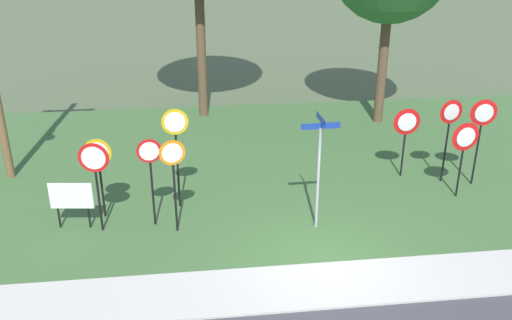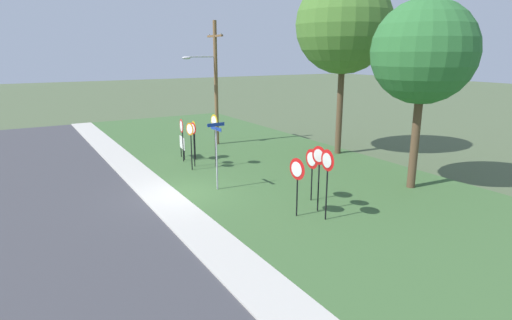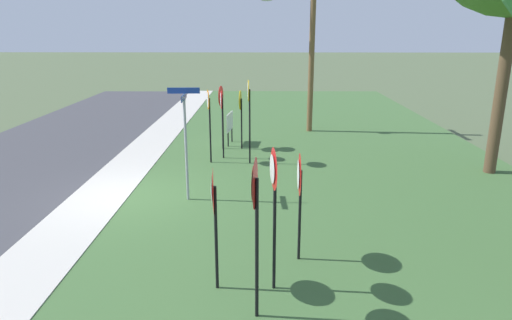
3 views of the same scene
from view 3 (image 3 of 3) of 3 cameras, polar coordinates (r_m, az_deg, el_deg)
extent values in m
plane|color=#4C5B3D|center=(13.01, -15.56, -4.57)|extent=(160.00, 160.00, 0.00)
cube|color=#BCB7AD|center=(13.24, -18.90, -4.35)|extent=(44.00, 1.60, 0.06)
cube|color=#3D6033|center=(12.70, 11.49, -4.70)|extent=(44.00, 12.00, 0.04)
cylinder|color=black|center=(15.48, -5.73, 3.63)|extent=(0.06, 0.06, 2.20)
cylinder|color=orange|center=(15.30, -6.00, 7.49)|extent=(0.63, 0.15, 0.64)
cylinder|color=white|center=(15.30, -6.06, 7.49)|extent=(0.49, 0.10, 0.50)
cylinder|color=black|center=(17.31, -4.20, 4.76)|extent=(0.06, 0.06, 2.07)
cylinder|color=red|center=(17.15, -4.40, 7.97)|extent=(0.75, 0.13, 0.75)
cylinder|color=white|center=(17.15, -4.46, 7.97)|extent=(0.58, 0.09, 0.59)
cylinder|color=black|center=(17.30, -1.81, 4.52)|extent=(0.06, 0.06, 1.91)
cylinder|color=gold|center=(17.14, -1.97, 7.48)|extent=(0.72, 0.08, 0.72)
cylinder|color=white|center=(17.15, -2.03, 7.48)|extent=(0.56, 0.05, 0.56)
cylinder|color=black|center=(15.30, -0.79, 4.15)|extent=(0.06, 0.06, 2.51)
cylinder|color=gold|center=(15.10, -0.96, 8.63)|extent=(0.70, 0.07, 0.70)
cylinder|color=white|center=(15.10, -1.03, 8.63)|extent=(0.54, 0.04, 0.55)
cylinder|color=black|center=(16.01, -4.14, 3.92)|extent=(0.06, 0.06, 2.12)
cylinder|color=red|center=(15.83, -4.36, 7.50)|extent=(0.62, 0.11, 0.62)
cylinder|color=white|center=(15.83, -4.42, 7.50)|extent=(0.48, 0.07, 0.48)
cylinder|color=black|center=(7.11, 0.11, -11.16)|extent=(0.06, 0.06, 2.32)
cone|color=red|center=(6.69, -0.23, -2.91)|extent=(0.78, 0.10, 0.78)
cone|color=silver|center=(6.69, -0.41, -2.91)|extent=(0.53, 0.06, 0.53)
cylinder|color=black|center=(7.97, -4.99, -9.74)|extent=(0.06, 0.06, 1.90)
cone|color=red|center=(7.64, -5.45, -3.86)|extent=(0.82, 0.11, 0.82)
cone|color=white|center=(7.64, -5.60, -3.86)|extent=(0.55, 0.07, 0.56)
cylinder|color=black|center=(7.86, 2.32, -8.57)|extent=(0.06, 0.06, 2.27)
cone|color=red|center=(7.48, 2.11, -1.13)|extent=(0.71, 0.13, 0.71)
cone|color=silver|center=(7.48, 1.95, -1.13)|extent=(0.48, 0.08, 0.49)
cylinder|color=black|center=(8.96, 5.48, -6.94)|extent=(0.06, 0.06, 1.84)
cone|color=red|center=(8.66, 5.36, -1.82)|extent=(0.82, 0.04, 0.82)
cone|color=white|center=(8.66, 5.22, -1.82)|extent=(0.56, 0.02, 0.56)
cylinder|color=#9EA0A8|center=(12.05, -8.70, 1.08)|extent=(0.07, 0.07, 2.67)
cylinder|color=#9EA0A8|center=(11.78, -8.97, 7.44)|extent=(0.09, 0.09, 0.03)
cube|color=navy|center=(11.77, -8.99, 7.73)|extent=(0.96, 0.05, 0.15)
cube|color=navy|center=(11.75, -9.02, 8.55)|extent=(0.05, 0.82, 0.15)
cylinder|color=brown|center=(20.23, 7.01, 14.59)|extent=(0.24, 0.24, 7.87)
cylinder|color=black|center=(18.51, -3.02, 3.12)|extent=(0.05, 0.05, 0.55)
cylinder|color=black|center=(17.78, -3.49, 2.57)|extent=(0.05, 0.05, 0.55)
cube|color=white|center=(18.01, -3.29, 4.78)|extent=(1.10, 0.17, 0.70)
cylinder|color=brown|center=(15.87, 28.45, 9.16)|extent=(0.36, 0.36, 6.06)
camera|label=1|loc=(20.48, -46.28, 19.47)|focal=39.07mm
camera|label=2|loc=(10.66, -116.41, 1.09)|focal=29.25mm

